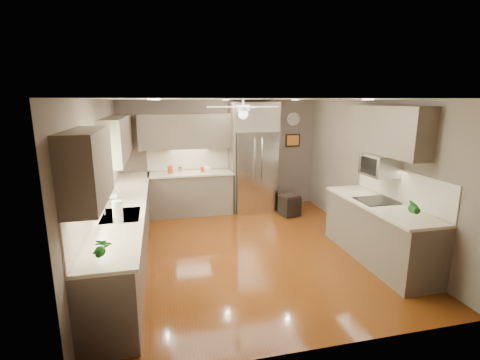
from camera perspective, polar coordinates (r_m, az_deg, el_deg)
name	(u,v)px	position (r m, az deg, el deg)	size (l,w,h in m)	color
floor	(247,250)	(6.02, 1.17, -11.40)	(5.00, 5.00, 0.00)	#55280B
ceiling	(248,99)	(5.49, 1.29, 13.12)	(5.00, 5.00, 0.00)	white
wall_back	(221,155)	(8.03, -3.20, 4.09)	(4.50, 4.50, 0.00)	brown
wall_front	(313,235)	(3.36, 11.94, -8.85)	(4.50, 4.50, 0.00)	brown
wall_left	(100,186)	(5.53, -22.00, -0.90)	(5.00, 5.00, 0.00)	brown
wall_right	(371,172)	(6.54, 20.69, 1.24)	(5.00, 5.00, 0.00)	brown
canister_a	(170,170)	(7.66, -11.41, 1.67)	(0.11, 0.11, 0.17)	#8F300F
canister_b	(180,170)	(7.68, -9.79, 1.70)	(0.09, 0.09, 0.13)	silver
canister_d	(202,169)	(7.70, -6.22, 1.76)	(0.08, 0.08, 0.12)	#8F300F
soap_bottle	(114,198)	(5.60, -19.91, -2.73)	(0.09, 0.10, 0.21)	white
potted_plant_left	(102,248)	(3.65, -21.76, -10.26)	(0.17, 0.12, 0.33)	#1A5A19
potted_plant_right	(414,208)	(5.17, 26.68, -4.08)	(0.17, 0.13, 0.30)	#1A5A19
bowl	(207,170)	(7.75, -5.41, 1.58)	(0.20, 0.20, 0.05)	#C4BD93
left_run	(126,229)	(5.85, -18.26, -7.71)	(0.65, 4.70, 1.45)	#50433A
back_run	(191,192)	(7.81, -8.00, -2.02)	(1.85, 0.65, 1.45)	#50433A
uppers	(196,137)	(6.09, -7.24, 7.08)	(4.50, 4.70, 0.95)	#50433A
window	(94,173)	(4.98, -22.78, 1.13)	(0.05, 1.12, 0.92)	#BFF2B2
sink	(121,217)	(5.10, -18.95, -5.78)	(0.50, 0.70, 0.32)	silver
refrigerator	(254,159)	(7.86, 2.29, 3.45)	(1.06, 0.75, 2.45)	silver
right_run	(378,230)	(5.94, 21.76, -7.69)	(0.70, 2.20, 1.45)	#50433A
microwave	(380,165)	(5.93, 21.97, 2.27)	(0.43, 0.55, 0.34)	silver
ceiling_fan	(243,110)	(5.78, 0.53, 11.45)	(1.18, 1.18, 0.32)	white
recessed_lights	(239,100)	(5.87, -0.09, 13.05)	(2.84, 3.14, 0.01)	white
wall_clock	(293,119)	(8.41, 8.76, 9.84)	(0.30, 0.03, 0.30)	white
framed_print	(293,140)	(8.44, 8.66, 6.45)	(0.36, 0.03, 0.30)	black
stool	(289,205)	(7.71, 8.12, -4.12)	(0.45, 0.45, 0.46)	black
paper_towel	(118,212)	(4.76, -19.44, -4.96)	(0.13, 0.13, 0.32)	white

